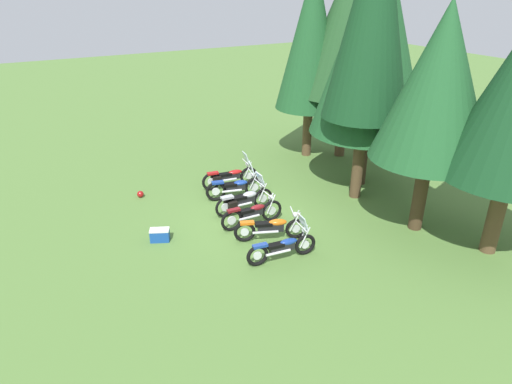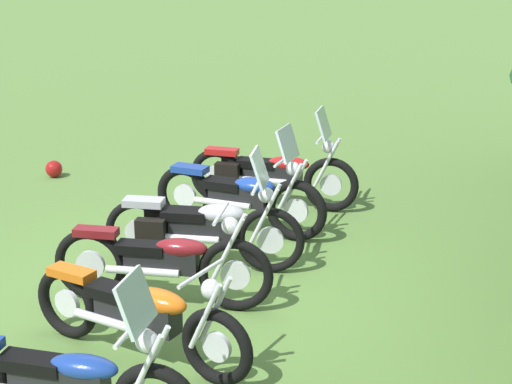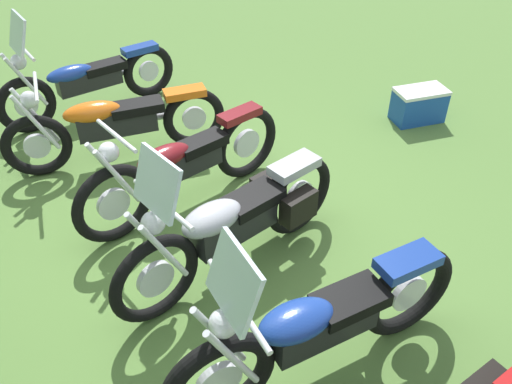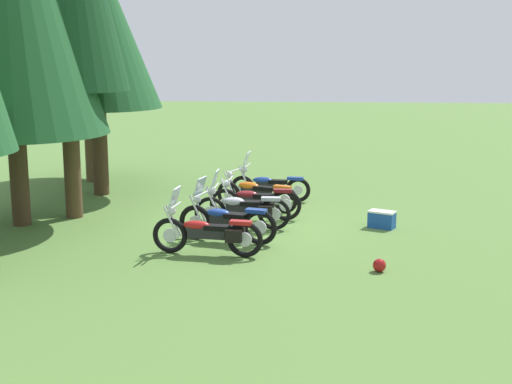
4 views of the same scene
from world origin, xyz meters
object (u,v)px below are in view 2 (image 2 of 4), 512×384
at_px(motorcycle_4, 139,314).
at_px(motorcycle_5, 63,379).
at_px(motorcycle_1, 241,195).
at_px(motorcycle_0, 271,173).
at_px(motorcycle_2, 201,226).
at_px(motorcycle_3, 163,262).
at_px(dropped_helmet, 54,169).

xyz_separation_m(motorcycle_4, motorcycle_5, (1.13, -0.27, -0.01)).
distance_m(motorcycle_1, motorcycle_4, 3.23).
xyz_separation_m(motorcycle_0, motorcycle_2, (2.17, -0.49, 0.03)).
bearing_deg(motorcycle_5, motorcycle_0, 87.08).
bearing_deg(motorcycle_4, motorcycle_0, 103.81).
distance_m(motorcycle_0, motorcycle_2, 2.23).
bearing_deg(motorcycle_2, motorcycle_5, -96.07).
relative_size(motorcycle_0, motorcycle_3, 1.02).
bearing_deg(motorcycle_0, motorcycle_5, -92.22).
bearing_deg(motorcycle_4, motorcycle_5, -81.56).
bearing_deg(motorcycle_0, motorcycle_2, -95.67).
bearing_deg(motorcycle_5, dropped_helmet, 118.21).
height_order(motorcycle_2, dropped_helmet, motorcycle_2).
distance_m(motorcycle_1, dropped_helmet, 3.67).
bearing_deg(motorcycle_1, motorcycle_2, -88.64).
xyz_separation_m(motorcycle_0, motorcycle_3, (3.14, -0.68, -0.01)).
distance_m(motorcycle_2, motorcycle_4, 2.08).
relative_size(motorcycle_2, motorcycle_4, 1.02).
height_order(motorcycle_2, motorcycle_5, motorcycle_2).
relative_size(motorcycle_4, motorcycle_5, 0.99).
height_order(motorcycle_2, motorcycle_4, motorcycle_2).
bearing_deg(motorcycle_2, motorcycle_0, 78.10).
bearing_deg(motorcycle_1, motorcycle_3, -87.72).
xyz_separation_m(motorcycle_3, motorcycle_4, (1.11, 0.06, -0.01)).
xyz_separation_m(motorcycle_1, motorcycle_2, (1.14, -0.26, 0.01)).
distance_m(motorcycle_2, dropped_helmet, 4.18).
xyz_separation_m(motorcycle_3, motorcycle_5, (2.24, -0.21, -0.02)).
height_order(motorcycle_4, motorcycle_5, motorcycle_5).
bearing_deg(motorcycle_3, motorcycle_4, -84.97).
distance_m(motorcycle_0, motorcycle_1, 1.06).
height_order(motorcycle_3, motorcycle_4, motorcycle_3).
bearing_deg(dropped_helmet, motorcycle_1, 59.13).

